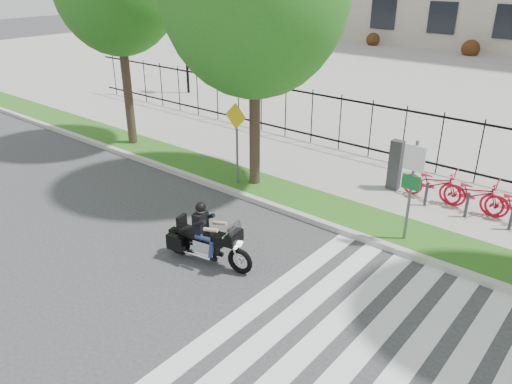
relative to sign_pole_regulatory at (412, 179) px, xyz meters
The scene contains 11 objects.
ground 5.97m from the sign_pole_regulatory, 126.76° to the right, with size 120.00×120.00×0.00m, color #313134.
curb 3.83m from the sign_pole_regulatory, behind, with size 60.00×0.20×0.15m, color #ACABA2.
grass_verge 3.82m from the sign_pole_regulatory, behind, with size 60.00×1.50×0.15m, color #255916.
sidewalk 4.77m from the sign_pole_regulatory, 139.99° to the left, with size 60.00×3.50×0.15m, color gray.
plaza 20.77m from the sign_pole_regulatory, 99.51° to the left, with size 80.00×34.00×0.10m, color gray.
crosswalk_stripes 5.09m from the sign_pole_regulatory, 72.94° to the right, with size 5.70×8.00×0.01m, color silver, non-canonical shape.
iron_fence 5.78m from the sign_pole_regulatory, 126.50° to the left, with size 30.00×0.06×2.00m, color black, non-canonical shape.
lamp_post_left 17.18m from the sign_pole_regulatory, 154.30° to the left, with size 1.06×0.70×4.25m.
sign_pole_regulatory is the anchor object (origin of this frame).
sign_pole_warning 5.42m from the sign_pole_regulatory, behind, with size 0.78×0.09×2.49m.
motorcycle_rider 4.92m from the sign_pole_regulatory, 130.54° to the right, with size 2.32×0.87×1.80m.
Camera 1 is at (7.39, -5.89, 6.23)m, focal length 35.00 mm.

